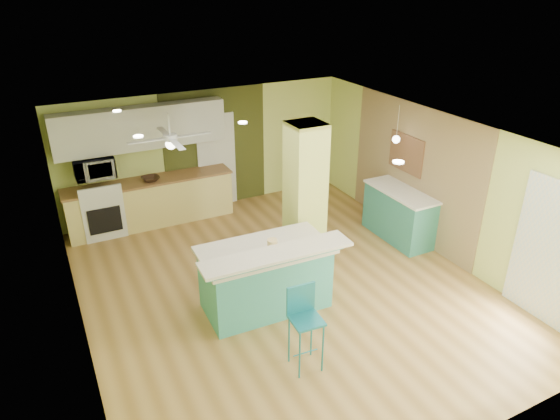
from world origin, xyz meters
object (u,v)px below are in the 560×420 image
object	(u,v)px
peninsula	(266,276)
bar_stool	(304,314)
fruit_bowl	(151,179)
canister	(272,246)
side_counter	(399,214)

from	to	relation	value
peninsula	bar_stool	xyz separation A→B (m)	(-0.10, -1.30, 0.23)
bar_stool	fruit_bowl	world-z (taller)	bar_stool
fruit_bowl	canister	size ratio (longest dim) A/B	1.79
peninsula	bar_stool	bearing A→B (deg)	-92.62
side_counter	peninsula	bearing A→B (deg)	-164.97
bar_stool	fruit_bowl	xyz separation A→B (m)	(-0.71, 4.78, 0.22)
peninsula	side_counter	size ratio (longest dim) A/B	1.44
peninsula	fruit_bowl	size ratio (longest dim) A/B	6.37
bar_stool	side_counter	bearing A→B (deg)	37.15
side_counter	bar_stool	bearing A→B (deg)	-146.59
side_counter	fruit_bowl	xyz separation A→B (m)	(-3.98, 2.62, 0.49)
bar_stool	fruit_bowl	distance (m)	4.83
fruit_bowl	canister	distance (m)	3.69
peninsula	canister	size ratio (longest dim) A/B	11.41
peninsula	fruit_bowl	bearing A→B (deg)	104.72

